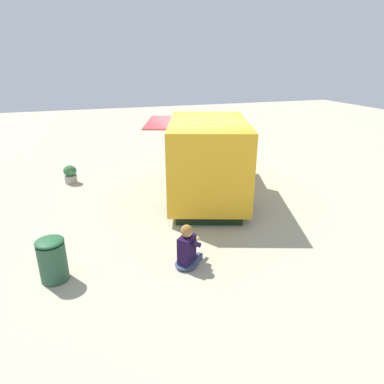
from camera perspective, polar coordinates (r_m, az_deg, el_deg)
ground_plane at (r=10.03m, az=1.80°, el=-0.44°), size 40.00×40.00×0.00m
food_truck at (r=9.80m, az=2.59°, el=5.71°), size 3.75×5.14×2.27m
person_customer at (r=6.56m, az=-0.77°, el=-9.64°), size 0.72×0.71×0.89m
planter_flowering_far at (r=11.57m, az=-19.97°, el=2.88°), size 0.41×0.42×0.59m
trash_bin at (r=6.63m, az=-22.63°, el=-10.51°), size 0.50×0.50×0.84m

